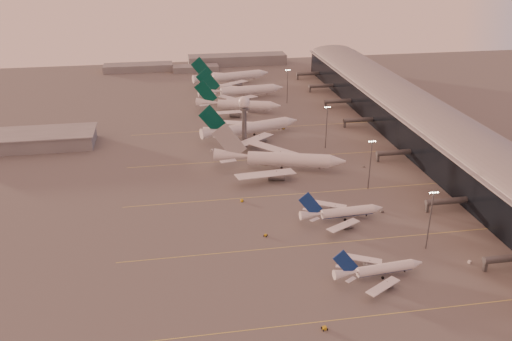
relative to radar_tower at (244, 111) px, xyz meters
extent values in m
plane|color=#5C5959|center=(-5.00, -120.00, -20.95)|extent=(700.00, 700.00, 0.00)
cube|color=#EFE254|center=(25.00, -155.00, -20.94)|extent=(180.00, 0.25, 0.02)
cube|color=#EFE254|center=(25.00, -110.00, -20.94)|extent=(180.00, 0.25, 0.02)
cube|color=#EFE254|center=(25.00, -65.00, -20.94)|extent=(180.00, 0.25, 0.02)
cube|color=#EFE254|center=(25.00, -20.00, -20.94)|extent=(180.00, 0.25, 0.02)
cube|color=#EFE254|center=(25.00, 30.00, -20.94)|extent=(180.00, 0.25, 0.02)
cube|color=black|center=(103.00, -10.00, -11.95)|extent=(36.00, 360.00, 18.00)
cylinder|color=slate|center=(103.00, -10.00, -2.95)|extent=(10.08, 360.00, 10.08)
cube|color=slate|center=(103.00, -10.00, -2.75)|extent=(40.00, 362.00, 0.80)
cylinder|color=#505256|center=(77.00, -138.00, -16.45)|extent=(22.00, 2.80, 2.80)
cube|color=#505256|center=(67.00, -138.00, -18.75)|extent=(1.20, 1.20, 4.40)
cylinder|color=#505256|center=(77.00, -92.00, -16.45)|extent=(22.00, 2.80, 2.80)
cube|color=#505256|center=(67.00, -92.00, -18.75)|extent=(1.20, 1.20, 4.40)
cylinder|color=#505256|center=(77.00, -34.00, -16.45)|extent=(22.00, 2.80, 2.80)
cube|color=#505256|center=(67.00, -34.00, -18.75)|extent=(1.20, 1.20, 4.40)
cylinder|color=#505256|center=(77.00, 22.00, -16.45)|extent=(22.00, 2.80, 2.80)
cube|color=#505256|center=(67.00, 22.00, -18.75)|extent=(1.20, 1.20, 4.40)
cylinder|color=#505256|center=(77.00, 64.00, -16.45)|extent=(22.00, 2.80, 2.80)
cube|color=#505256|center=(67.00, 64.00, -18.75)|extent=(1.20, 1.20, 4.40)
cylinder|color=#505256|center=(77.00, 106.00, -16.45)|extent=(22.00, 2.80, 2.80)
cube|color=#505256|center=(67.00, 106.00, -18.75)|extent=(1.20, 1.20, 4.40)
cylinder|color=#505256|center=(77.00, 146.00, -16.45)|extent=(22.00, 2.80, 2.80)
cube|color=#505256|center=(67.00, 146.00, -18.75)|extent=(1.20, 1.20, 4.40)
cube|color=slate|center=(-125.00, 20.00, -16.95)|extent=(80.00, 25.00, 8.00)
cube|color=slate|center=(-125.00, 20.00, -12.75)|extent=(82.00, 27.00, 0.60)
cylinder|color=#505256|center=(0.00, 0.00, -9.95)|extent=(2.60, 2.60, 22.00)
cylinder|color=#505256|center=(0.00, 0.00, 1.55)|extent=(5.20, 5.20, 1.20)
sphere|color=white|center=(0.00, 0.00, 5.45)|extent=(6.40, 6.40, 6.40)
cylinder|color=#505256|center=(0.00, 0.00, 9.15)|extent=(0.16, 0.16, 2.00)
cylinder|color=#505256|center=(53.00, -120.00, -8.45)|extent=(0.56, 0.56, 25.00)
cube|color=#505256|center=(53.00, -120.00, 3.55)|extent=(3.60, 0.25, 0.25)
sphere|color=#FFEABF|center=(51.50, -120.00, 3.15)|extent=(0.56, 0.56, 0.56)
sphere|color=#FFEABF|center=(52.50, -120.00, 3.15)|extent=(0.56, 0.56, 0.56)
sphere|color=#FFEABF|center=(53.50, -120.00, 3.15)|extent=(0.56, 0.56, 0.56)
sphere|color=#FFEABF|center=(54.50, -120.00, 3.15)|extent=(0.56, 0.56, 0.56)
cylinder|color=#505256|center=(50.00, -65.00, -8.45)|extent=(0.56, 0.56, 25.00)
cube|color=#505256|center=(50.00, -65.00, 3.55)|extent=(3.60, 0.25, 0.25)
sphere|color=#FFEABF|center=(48.50, -65.00, 3.15)|extent=(0.56, 0.56, 0.56)
sphere|color=#FFEABF|center=(49.50, -65.00, 3.15)|extent=(0.56, 0.56, 0.56)
sphere|color=#FFEABF|center=(50.50, -65.00, 3.15)|extent=(0.56, 0.56, 0.56)
sphere|color=#FFEABF|center=(51.50, -65.00, 3.15)|extent=(0.56, 0.56, 0.56)
cylinder|color=#505256|center=(45.00, -10.00, -8.45)|extent=(0.56, 0.56, 25.00)
cube|color=#505256|center=(45.00, -10.00, 3.55)|extent=(3.60, 0.25, 0.25)
sphere|color=#FFEABF|center=(43.50, -10.00, 3.15)|extent=(0.56, 0.56, 0.56)
sphere|color=#FFEABF|center=(44.50, -10.00, 3.15)|extent=(0.56, 0.56, 0.56)
sphere|color=#FFEABF|center=(45.50, -10.00, 3.15)|extent=(0.56, 0.56, 0.56)
sphere|color=#FFEABF|center=(46.50, -10.00, 3.15)|extent=(0.56, 0.56, 0.56)
cylinder|color=#505256|center=(43.00, 80.00, -8.45)|extent=(0.56, 0.56, 25.00)
cube|color=#505256|center=(43.00, 80.00, 3.55)|extent=(3.60, 0.25, 0.25)
sphere|color=#FFEABF|center=(41.50, 80.00, 3.15)|extent=(0.56, 0.56, 0.56)
sphere|color=#FFEABF|center=(42.50, 80.00, 3.15)|extent=(0.56, 0.56, 0.56)
sphere|color=#FFEABF|center=(43.50, 80.00, 3.15)|extent=(0.56, 0.56, 0.56)
sphere|color=#FFEABF|center=(44.50, 80.00, 3.15)|extent=(0.56, 0.56, 0.56)
cube|color=slate|center=(-65.00, 200.00, -17.95)|extent=(60.00, 18.00, 6.00)
cube|color=slate|center=(25.00, 210.00, -16.45)|extent=(90.00, 20.00, 9.00)
cube|color=slate|center=(-15.00, 190.00, -18.45)|extent=(40.00, 15.00, 5.00)
cylinder|color=white|center=(29.96, -135.00, -18.02)|extent=(21.33, 5.41, 3.59)
cylinder|color=navy|center=(29.96, -135.00, -18.83)|extent=(20.82, 4.37, 2.59)
cone|color=white|center=(42.50, -133.91, -18.02)|extent=(4.38, 3.93, 3.59)
cone|color=white|center=(15.05, -136.30, -17.57)|extent=(9.12, 4.34, 3.59)
cube|color=white|center=(25.57, -144.25, -18.65)|extent=(14.73, 11.27, 1.13)
cylinder|color=slate|center=(27.95, -141.95, -20.29)|extent=(4.27, 2.68, 2.33)
cube|color=slate|center=(27.95, -141.95, -19.28)|extent=(0.30, 0.26, 1.44)
cube|color=white|center=(24.04, -126.64, -18.65)|extent=(15.43, 9.22, 1.13)
cylinder|color=slate|center=(26.78, -128.50, -20.29)|extent=(4.27, 2.68, 2.33)
cube|color=slate|center=(26.78, -128.50, -19.28)|extent=(0.30, 0.26, 1.44)
cube|color=navy|center=(14.61, -136.33, -13.13)|extent=(9.85, 1.18, 10.70)
cube|color=white|center=(15.43, -140.36, -17.48)|extent=(4.29, 3.41, 0.24)
cube|color=white|center=(14.72, -132.22, -17.48)|extent=(4.36, 2.89, 0.24)
cylinder|color=black|center=(37.95, -134.30, -20.48)|extent=(0.47, 0.47, 0.95)
cylinder|color=black|center=(28.09, -133.07, -20.43)|extent=(1.08, 0.56, 1.04)
cylinder|color=black|center=(28.45, -137.22, -20.43)|extent=(1.08, 0.56, 1.04)
cylinder|color=white|center=(30.42, -92.51, -17.76)|extent=(23.16, 5.16, 3.91)
cylinder|color=navy|center=(30.42, -92.51, -18.64)|extent=(22.64, 4.04, 2.82)
cone|color=white|center=(44.12, -91.76, -17.76)|extent=(4.66, 4.15, 3.91)
cone|color=white|center=(14.13, -93.40, -17.27)|extent=(9.84, 4.43, 3.91)
cube|color=white|center=(25.31, -102.43, -18.44)|extent=(16.22, 11.89, 1.23)
cylinder|color=slate|center=(27.98, -100.00, -20.23)|extent=(4.58, 2.78, 2.54)
cube|color=slate|center=(27.98, -100.00, -19.13)|extent=(0.32, 0.27, 1.57)
cube|color=white|center=(24.26, -83.20, -18.44)|extent=(16.70, 10.49, 1.23)
cylinder|color=slate|center=(27.18, -85.32, -20.23)|extent=(4.58, 2.78, 2.54)
cube|color=slate|center=(27.18, -85.32, -19.13)|extent=(0.32, 0.27, 1.57)
cube|color=navy|center=(13.65, -93.42, -12.43)|extent=(10.74, 0.95, 11.66)
cube|color=white|center=(14.41, -97.84, -17.17)|extent=(4.70, 3.62, 0.26)
cube|color=white|center=(13.92, -88.95, -17.17)|extent=(4.75, 3.27, 0.26)
cylinder|color=black|center=(39.14, -92.03, -20.43)|extent=(0.51, 0.51, 1.03)
cylinder|color=black|center=(28.45, -90.35, -20.38)|extent=(1.16, 0.58, 1.13)
cylinder|color=black|center=(28.69, -94.87, -20.38)|extent=(1.16, 0.58, 1.13)
cylinder|color=white|center=(17.38, -36.68, -16.41)|extent=(42.06, 17.88, 6.55)
cylinder|color=white|center=(17.38, -36.68, -17.88)|extent=(40.75, 15.89, 4.71)
cone|color=white|center=(41.40, -43.60, -16.41)|extent=(9.60, 8.53, 6.55)
cone|color=white|center=(-11.18, -28.45, -15.59)|extent=(18.69, 11.15, 6.55)
cube|color=white|center=(2.74, -50.59, -17.56)|extent=(30.86, 13.03, 1.94)
cylinder|color=slate|center=(8.75, -48.03, -20.21)|extent=(8.97, 6.33, 4.25)
cube|color=slate|center=(8.75, -48.03, -18.70)|extent=(0.38, 0.34, 2.62)
cube|color=white|center=(12.39, -17.11, -17.56)|extent=(26.45, 25.92, 1.94)
cylinder|color=slate|center=(16.11, -22.47, -20.21)|extent=(8.97, 6.33, 4.25)
cube|color=slate|center=(16.11, -22.47, -18.70)|extent=(0.38, 0.34, 2.62)
cube|color=#9C9EA3|center=(-12.03, -28.21, -7.86)|extent=(17.54, 5.38, 19.42)
cube|color=white|center=(-13.76, -36.14, -15.43)|extent=(8.51, 4.39, 0.26)
cube|color=white|center=(-9.27, -20.56, -15.43)|extent=(8.06, 7.69, 0.26)
cylinder|color=black|center=(32.68, -41.08, -20.42)|extent=(0.53, 0.53, 1.06)
cylinder|color=black|center=(14.78, -33.51, -20.37)|extent=(1.26, 0.83, 1.16)
cylinder|color=black|center=(13.49, -37.97, -20.37)|extent=(1.26, 0.83, 1.16)
cylinder|color=white|center=(10.43, 17.02, -16.50)|extent=(39.19, 16.90, 6.29)
cylinder|color=white|center=(10.43, 17.02, -17.92)|extent=(37.95, 14.99, 4.53)
cone|color=white|center=(32.77, 23.50, -16.50)|extent=(9.00, 8.14, 6.29)
cone|color=white|center=(-16.14, 9.31, -15.72)|extent=(17.45, 10.59, 6.29)
cube|color=white|center=(5.77, -1.40, -17.61)|extent=(24.87, 24.43, 1.86)
cylinder|color=slate|center=(9.28, 3.65, -20.19)|extent=(8.38, 6.03, 4.09)
cube|color=slate|center=(9.28, 3.65, -18.71)|extent=(0.39, 0.35, 2.51)
cube|color=white|center=(-3.36, 30.09, -17.61)|extent=(29.05, 12.22, 1.86)
cylinder|color=slate|center=(2.30, 27.70, -20.19)|extent=(8.38, 6.03, 4.09)
cube|color=slate|center=(2.30, 27.70, -18.71)|extent=(0.39, 0.35, 2.51)
cube|color=#033F33|center=(-16.92, 9.08, -8.21)|extent=(16.72, 5.18, 18.61)
cube|color=white|center=(-14.30, 1.99, -15.56)|extent=(7.49, 7.16, 0.27)
cube|color=white|center=(-18.51, 16.48, -15.56)|extent=(7.92, 4.07, 0.27)
cylinder|color=black|center=(24.66, 21.15, -20.41)|extent=(0.54, 0.54, 1.08)
cylinder|color=black|center=(6.75, 18.43, -20.35)|extent=(1.30, 0.85, 1.19)
cylinder|color=black|center=(8.07, 13.85, -20.35)|extent=(1.30, 0.85, 1.19)
cylinder|color=white|center=(9.52, 64.34, -16.85)|extent=(36.09, 15.82, 5.80)
cylinder|color=white|center=(9.52, 64.34, -18.16)|extent=(34.94, 14.06, 4.17)
cone|color=white|center=(30.07, 58.22, -16.85)|extent=(8.32, 7.54, 5.80)
cone|color=white|center=(-14.92, 71.63, -16.13)|extent=(16.10, 9.86, 5.80)
cube|color=white|center=(-3.29, 52.39, -17.87)|extent=(26.77, 11.08, 1.72)
cylinder|color=slate|center=(1.95, 54.56, -20.25)|extent=(7.74, 5.60, 3.77)
cube|color=slate|center=(1.95, 54.56, -18.88)|extent=(0.36, 0.33, 2.32)
cube|color=white|center=(5.35, 81.36, -17.87)|extent=(22.82, 22.62, 1.72)
cylinder|color=slate|center=(8.54, 76.68, -20.25)|extent=(7.74, 5.60, 3.77)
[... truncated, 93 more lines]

